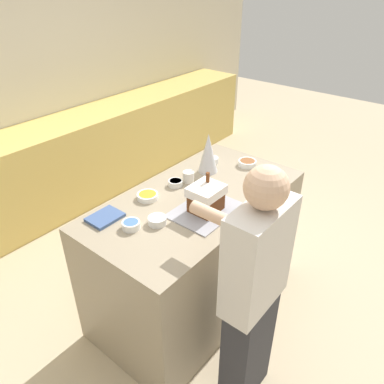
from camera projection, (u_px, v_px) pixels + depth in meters
The scene contains 16 objects.
ground_plane at pixel (196, 298), 2.96m from camera, with size 12.00×12.00×0.00m, color #C6B28E.
wall_back at pixel (7, 84), 3.52m from camera, with size 8.00×0.05×2.60m.
back_cabinet_block at pixel (45, 173), 3.79m from camera, with size 6.00×0.60×0.91m.
kitchen_island at pixel (196, 252), 2.72m from camera, with size 1.56×0.81×0.95m.
baking_tray at pixel (206, 210), 2.33m from camera, with size 0.43×0.32×0.01m.
gingerbread_house at pixel (206, 198), 2.28m from camera, with size 0.20×0.18×0.23m.
decorative_tree at pixel (208, 153), 2.70m from camera, with size 0.14×0.14×0.30m.
candy_bowl_far_left at pixel (148, 196), 2.44m from camera, with size 0.14×0.14×0.04m.
candy_bowl_near_tray_left at pixel (175, 183), 2.58m from camera, with size 0.10×0.10×0.04m.
candy_bowl_front_corner at pixel (131, 225), 2.16m from camera, with size 0.11×0.11×0.04m.
candy_bowl_beside_tree at pixel (247, 163), 2.85m from camera, with size 0.14×0.14×0.04m.
candy_bowl_near_tray_right at pixel (157, 220), 2.20m from camera, with size 0.11×0.11×0.05m.
candy_bowl_behind_tray at pixel (212, 160), 2.88m from camera, with size 0.10×0.10×0.04m.
cookbook at pixel (105, 217), 2.25m from camera, with size 0.20×0.15×0.02m.
mug at pixel (188, 177), 2.62m from camera, with size 0.08×0.08×0.08m.
person at pixel (253, 294), 1.95m from camera, with size 0.41×0.51×1.54m.
Camera 1 is at (-1.64, -1.30, 2.26)m, focal length 35.00 mm.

